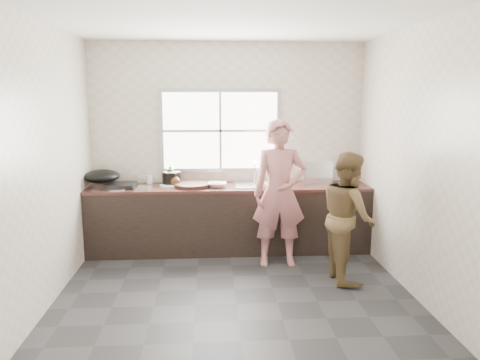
{
  "coord_description": "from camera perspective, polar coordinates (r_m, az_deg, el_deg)",
  "views": [
    {
      "loc": [
        -0.25,
        -4.63,
        1.99
      ],
      "look_at": [
        0.1,
        0.65,
        1.05
      ],
      "focal_mm": 35.0,
      "sensor_mm": 36.0,
      "label": 1
    }
  ],
  "objects": [
    {
      "name": "wok",
      "position": [
        6.15,
        -16.5,
        0.44
      ],
      "size": [
        0.55,
        0.55,
        0.17
      ],
      "primitive_type": "ellipsoid",
      "rotation": [
        0.0,
        0.0,
        -0.27
      ],
      "color": "black",
      "rests_on": "burner"
    },
    {
      "name": "wall_left",
      "position": [
        4.92,
        -22.18,
        1.86
      ],
      "size": [
        0.01,
        3.2,
        2.7
      ],
      "primitive_type": "cube",
      "color": "beige",
      "rests_on": "ground"
    },
    {
      "name": "cleaver",
      "position": [
        6.05,
        -3.96,
        -0.3
      ],
      "size": [
        0.22,
        0.19,
        0.01
      ],
      "primitive_type": "cube",
      "rotation": [
        0.0,
        0.0,
        0.6
      ],
      "color": "silver",
      "rests_on": "cutting_board"
    },
    {
      "name": "wall_right",
      "position": [
        5.1,
        20.0,
        2.26
      ],
      "size": [
        0.01,
        3.2,
        2.7
      ],
      "primitive_type": "cube",
      "color": "beige",
      "rests_on": "ground"
    },
    {
      "name": "window_frame",
      "position": [
        6.23,
        -2.41,
        6.03
      ],
      "size": [
        1.6,
        0.05,
        1.1
      ],
      "primitive_type": "cube",
      "color": "#9EA0A5",
      "rests_on": "wall_back"
    },
    {
      "name": "pot_lid_right",
      "position": [
        6.01,
        -11.93,
        -0.92
      ],
      "size": [
        0.36,
        0.36,
        0.01
      ],
      "primitive_type": "cylinder",
      "rotation": [
        0.0,
        0.0,
        -0.37
      ],
      "color": "silver",
      "rests_on": "countertop"
    },
    {
      "name": "floor",
      "position": [
        5.05,
        -0.67,
        -13.22
      ],
      "size": [
        3.6,
        3.2,
        0.01
      ],
      "primitive_type": "cube",
      "color": "#29292B",
      "rests_on": "ground"
    },
    {
      "name": "bottle_brown_tall",
      "position": [
        6.19,
        -8.75,
        0.34
      ],
      "size": [
        0.09,
        0.09,
        0.19
      ],
      "primitive_type": "imported",
      "rotation": [
        0.0,
        0.0,
        0.06
      ],
      "color": "#442B11",
      "rests_on": "countertop"
    },
    {
      "name": "black_pot",
      "position": [
        6.15,
        -8.35,
        0.21
      ],
      "size": [
        0.29,
        0.29,
        0.17
      ],
      "primitive_type": "cylinder",
      "rotation": [
        0.0,
        0.0,
        -0.22
      ],
      "color": "black",
      "rests_on": "countertop"
    },
    {
      "name": "cabinet",
      "position": [
        6.13,
        -1.33,
        -4.86
      ],
      "size": [
        3.6,
        0.62,
        0.82
      ],
      "primitive_type": "cube",
      "color": "black",
      "rests_on": "floor"
    },
    {
      "name": "cutting_board",
      "position": [
        5.98,
        -5.81,
        -0.64
      ],
      "size": [
        0.53,
        0.53,
        0.04
      ],
      "primitive_type": "cylinder",
      "rotation": [
        0.0,
        0.0,
        -0.2
      ],
      "color": "black",
      "rests_on": "countertop"
    },
    {
      "name": "faucet",
      "position": [
        6.22,
        1.79,
        1.02
      ],
      "size": [
        0.02,
        0.02,
        0.3
      ],
      "primitive_type": "cylinder",
      "color": "silver",
      "rests_on": "countertop"
    },
    {
      "name": "burner",
      "position": [
        6.11,
        -14.3,
        -0.63
      ],
      "size": [
        0.37,
        0.37,
        0.05
      ],
      "primitive_type": "cube",
      "rotation": [
        0.0,
        0.0,
        -0.02
      ],
      "color": "black",
      "rests_on": "countertop"
    },
    {
      "name": "pot_lid_left",
      "position": [
        6.0,
        -14.76,
        -1.04
      ],
      "size": [
        0.32,
        0.32,
        0.01
      ],
      "primitive_type": "cylinder",
      "rotation": [
        0.0,
        0.0,
        -0.23
      ],
      "color": "silver",
      "rests_on": "countertop"
    },
    {
      "name": "person_side",
      "position": [
        5.23,
        13.05,
        -4.34
      ],
      "size": [
        0.56,
        0.71,
        1.42
      ],
      "primitive_type": "imported",
      "rotation": [
        0.0,
        0.0,
        1.6
      ],
      "color": "brown",
      "rests_on": "floor"
    },
    {
      "name": "bowl_held",
      "position": [
        5.88,
        5.27,
        -0.71
      ],
      "size": [
        0.26,
        0.26,
        0.07
      ],
      "primitive_type": "imported",
      "rotation": [
        0.0,
        0.0,
        0.28
      ],
      "color": "white",
      "rests_on": "countertop"
    },
    {
      "name": "plate_food",
      "position": [
        6.08,
        -8.59,
        -0.65
      ],
      "size": [
        0.33,
        0.33,
        0.02
      ],
      "primitive_type": "cylinder",
      "rotation": [
        0.0,
        0.0,
        0.41
      ],
      "color": "white",
      "rests_on": "countertop"
    },
    {
      "name": "bowl_crabs",
      "position": [
        5.86,
        3.63,
        -0.77
      ],
      "size": [
        0.24,
        0.24,
        0.06
      ],
      "primitive_type": "imported",
      "rotation": [
        0.0,
        0.0,
        0.42
      ],
      "color": "white",
      "rests_on": "countertop"
    },
    {
      "name": "sink",
      "position": [
        6.05,
        1.97,
        -0.64
      ],
      "size": [
        0.55,
        0.45,
        0.02
      ],
      "primitive_type": "cube",
      "color": "silver",
      "rests_on": "countertop"
    },
    {
      "name": "glass_jar",
      "position": [
        6.29,
        -10.94,
        0.05
      ],
      "size": [
        0.08,
        0.08,
        0.11
      ],
      "primitive_type": "cylinder",
      "rotation": [
        0.0,
        0.0,
        -0.07
      ],
      "color": "white",
      "rests_on": "countertop"
    },
    {
      "name": "dish_rack",
      "position": [
        6.39,
        9.2,
        1.09
      ],
      "size": [
        0.4,
        0.29,
        0.29
      ],
      "primitive_type": "cube",
      "rotation": [
        0.0,
        0.0,
        0.05
      ],
      "color": "white",
      "rests_on": "countertop"
    },
    {
      "name": "woman",
      "position": [
        5.55,
        4.82,
        -2.19
      ],
      "size": [
        0.6,
        0.41,
        1.63
      ],
      "primitive_type": "imported",
      "rotation": [
        0.0,
        0.0,
        -0.03
      ],
      "color": "#BB7071",
      "rests_on": "floor"
    },
    {
      "name": "ceiling",
      "position": [
        4.69,
        -0.74,
        18.85
      ],
      "size": [
        3.6,
        3.2,
        0.01
      ],
      "primitive_type": "cube",
      "color": "silver",
      "rests_on": "wall_back"
    },
    {
      "name": "wall_front",
      "position": [
        3.1,
        0.88,
        -1.86
      ],
      "size": [
        3.6,
        0.01,
        2.7
      ],
      "primitive_type": "cube",
      "color": "beige",
      "rests_on": "ground"
    },
    {
      "name": "bowl_mince",
      "position": [
        5.95,
        -2.79,
        -0.58
      ],
      "size": [
        0.24,
        0.24,
        0.06
      ],
      "primitive_type": "imported",
      "rotation": [
        0.0,
        0.0,
        -0.02
      ],
      "color": "white",
      "rests_on": "countertop"
    },
    {
      "name": "wall_back",
      "position": [
        6.27,
        -1.49,
        4.22
      ],
      "size": [
        3.6,
        0.01,
        2.7
      ],
      "primitive_type": "cube",
      "color": "beige",
      "rests_on": "ground"
    },
    {
      "name": "window_glazing",
      "position": [
        6.21,
        -2.41,
        6.01
      ],
      "size": [
        1.5,
        0.01,
        1.0
      ],
      "primitive_type": "cube",
      "color": "white",
      "rests_on": "window_frame"
    },
    {
      "name": "bottle_green",
      "position": [
        6.25,
        -8.49,
        0.81
      ],
      "size": [
        0.13,
        0.13,
        0.27
      ],
      "primitive_type": "imported",
      "rotation": [
        0.0,
        0.0,
        -0.32
      ],
      "color": "#3B7E29",
      "rests_on": "countertop"
    },
    {
      "name": "countertop",
      "position": [
        6.03,
        -1.35,
        -0.91
      ],
      "size": [
        3.6,
        0.64,
        0.04
      ],
      "primitive_type": "cube",
      "color": "#371B16",
      "rests_on": "cabinet"
    },
    {
      "name": "bottle_brown_short",
      "position": [
        6.07,
        -7.9,
        -0.0
      ],
      "size": [
        0.16,
        0.16,
        0.16
      ],
      "primitive_type": "imported",
      "rotation": [
        0.0,
        0.0,
        0.42
      ],
      "color": "#432710",
      "rests_on": "countertop"
    }
  ]
}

